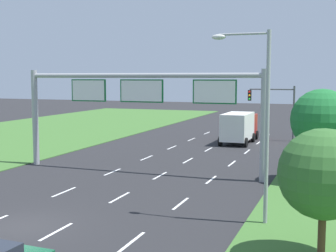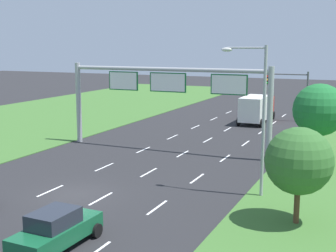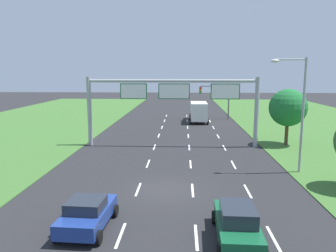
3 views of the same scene
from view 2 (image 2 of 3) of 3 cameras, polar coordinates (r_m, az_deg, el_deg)
The scene contains 11 objects.
ground_plane at distance 27.72m, azimuth -11.27°, elevation -8.21°, with size 200.00×200.00×0.00m, color #262628.
lane_dashes_inner_left at distance 35.93m, azimuth -5.23°, elevation -3.87°, with size 0.14×56.40×0.01m.
lane_dashes_inner_right at distance 34.39m, azimuth -0.13°, elevation -4.46°, with size 0.14×56.40×0.01m.
lane_dashes_slip at distance 33.15m, azimuth 5.42°, elevation -5.05°, with size 0.14×56.40×0.01m.
car_near_red at distance 20.71m, azimuth -13.49°, elevation -12.17°, with size 2.11×4.43×1.69m.
box_truck at distance 52.59m, azimuth 10.78°, elevation 2.18°, with size 2.73×7.30×3.00m.
sign_gantry at distance 37.42m, azimuth -0.06°, elevation 4.39°, with size 17.24×0.44×7.00m.
traffic_light_mast at distance 54.61m, azimuth 14.62°, elevation 4.66°, with size 4.76×0.49×5.60m.
street_lamp at distance 26.39m, azimuth 10.82°, elevation 2.22°, with size 2.61×0.32×8.50m.
roadside_tree_near at distance 22.89m, azimuth 15.67°, elevation -4.14°, with size 3.22×3.22×4.73m.
roadside_tree_mid at distance 35.40m, azimuth 17.97°, elevation 1.87°, with size 3.80×3.80×5.80m.
Camera 2 is at (15.49, -21.36, 8.50)m, focal length 50.00 mm.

